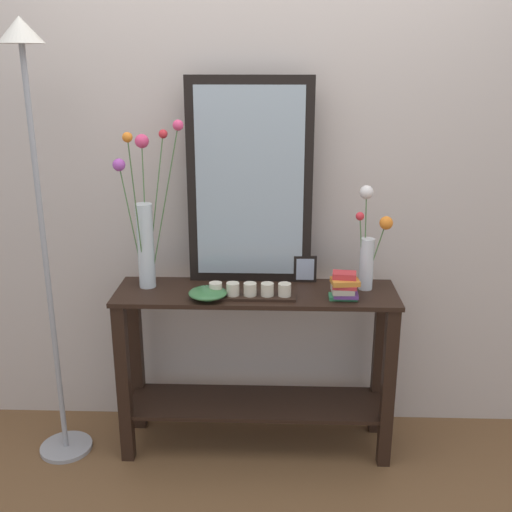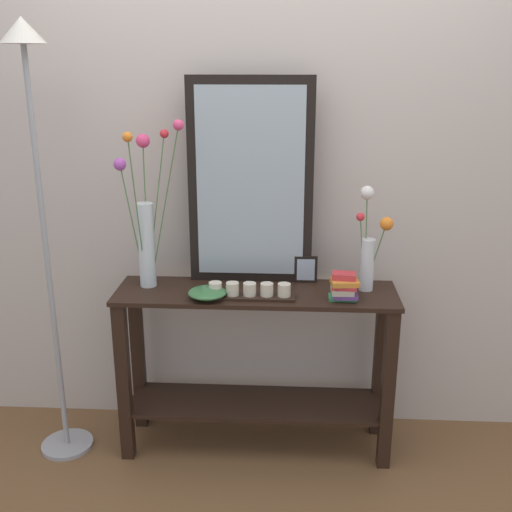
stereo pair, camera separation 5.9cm
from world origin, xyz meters
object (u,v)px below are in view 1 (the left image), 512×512
(mirror_leaning, at_px, (250,183))
(book_stack, at_px, (344,287))
(candle_tray, at_px, (250,292))
(decorative_bowl, at_px, (208,293))
(console_table, at_px, (256,354))
(floor_lamp, at_px, (37,179))
(picture_frame_small, at_px, (305,269))
(tall_vase_left, at_px, (145,224))
(vase_right, at_px, (369,246))

(mirror_leaning, relative_size, book_stack, 7.24)
(candle_tray, distance_m, decorative_bowl, 0.18)
(console_table, distance_m, decorative_bowl, 0.40)
(floor_lamp, bearing_deg, picture_frame_small, 10.35)
(picture_frame_small, bearing_deg, decorative_bowl, -151.92)
(tall_vase_left, xyz_separation_m, vase_right, (0.98, 0.00, -0.09))
(vase_right, relative_size, picture_frame_small, 3.71)
(console_table, distance_m, mirror_leaning, 0.78)
(tall_vase_left, relative_size, picture_frame_small, 5.97)
(tall_vase_left, bearing_deg, floor_lamp, -163.87)
(floor_lamp, bearing_deg, book_stack, -0.11)
(mirror_leaning, relative_size, decorative_bowl, 5.53)
(decorative_bowl, bearing_deg, book_stack, 1.89)
(vase_right, xyz_separation_m, candle_tray, (-0.52, -0.13, -0.17))
(candle_tray, xyz_separation_m, decorative_bowl, (-0.18, -0.02, -0.00))
(decorative_bowl, relative_size, floor_lamp, 0.09)
(vase_right, height_order, book_stack, vase_right)
(console_table, xyz_separation_m, candle_tray, (-0.02, -0.08, 0.34))
(mirror_leaning, distance_m, book_stack, 0.61)
(picture_frame_small, bearing_deg, tall_vase_left, -173.10)
(candle_tray, xyz_separation_m, floor_lamp, (-0.88, 0.00, 0.48))
(picture_frame_small, relative_size, book_stack, 0.98)
(decorative_bowl, relative_size, book_stack, 1.31)
(floor_lamp, bearing_deg, tall_vase_left, 16.13)
(picture_frame_small, height_order, floor_lamp, floor_lamp)
(floor_lamp, bearing_deg, vase_right, 5.05)
(picture_frame_small, height_order, book_stack, picture_frame_small)
(vase_right, distance_m, candle_tray, 0.56)
(mirror_leaning, bearing_deg, floor_lamp, -166.03)
(vase_right, bearing_deg, decorative_bowl, -168.25)
(console_table, xyz_separation_m, picture_frame_small, (0.22, 0.13, 0.37))
(picture_frame_small, relative_size, decorative_bowl, 0.75)
(tall_vase_left, xyz_separation_m, floor_lamp, (-0.41, -0.12, 0.22))
(mirror_leaning, bearing_deg, console_table, -76.93)
(candle_tray, bearing_deg, console_table, 73.94)
(candle_tray, relative_size, floor_lamp, 0.20)
(decorative_bowl, bearing_deg, candle_tray, 5.92)
(tall_vase_left, bearing_deg, book_stack, -7.96)
(tall_vase_left, bearing_deg, decorative_bowl, -26.23)
(tall_vase_left, xyz_separation_m, picture_frame_small, (0.71, 0.09, -0.23))
(floor_lamp, bearing_deg, mirror_leaning, 13.97)
(tall_vase_left, bearing_deg, vase_right, 0.25)
(vase_right, distance_m, floor_lamp, 1.43)
(tall_vase_left, distance_m, decorative_bowl, 0.41)
(vase_right, distance_m, picture_frame_small, 0.32)
(decorative_bowl, bearing_deg, picture_frame_small, 28.08)
(candle_tray, bearing_deg, mirror_leaning, 92.50)
(vase_right, height_order, floor_lamp, floor_lamp)
(picture_frame_small, bearing_deg, mirror_leaning, 177.49)
(console_table, xyz_separation_m, book_stack, (0.38, -0.08, 0.37))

